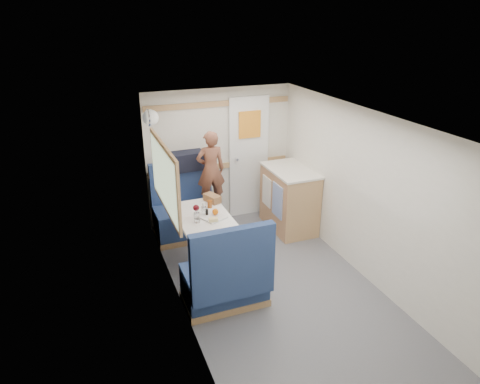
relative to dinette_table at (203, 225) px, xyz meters
name	(u,v)px	position (x,y,z in m)	size (l,w,h in m)	color
floor	(285,299)	(0.65, -1.00, -0.57)	(4.50, 4.50, 0.00)	#515156
ceiling	(294,124)	(0.65, -1.00, 1.43)	(4.50, 4.50, 0.00)	silver
wall_back	(220,156)	(0.65, 1.25, 0.43)	(2.20, 0.02, 2.00)	silver
wall_left	(185,238)	(-0.45, -1.00, 0.43)	(0.02, 4.50, 2.00)	silver
wall_right	(377,203)	(1.75, -1.00, 0.43)	(0.02, 4.50, 2.00)	silver
oak_trim_low	(221,166)	(0.65, 1.23, 0.28)	(2.15, 0.02, 0.08)	#A9754C
oak_trim_high	(219,104)	(0.65, 1.23, 1.21)	(2.15, 0.02, 0.08)	#A9754C
side_window	(164,178)	(-0.43, 0.00, 0.68)	(0.04, 1.30, 0.72)	#9EAD92
rear_door	(249,155)	(1.10, 1.22, 0.41)	(0.62, 0.12, 1.86)	white
dinette_table	(203,225)	(0.00, 0.00, 0.00)	(0.62, 0.92, 0.72)	white
bench_far	(186,216)	(0.00, 0.86, -0.27)	(0.90, 0.59, 1.05)	navy
bench_near	(226,282)	(0.00, -0.86, -0.27)	(0.90, 0.59, 1.05)	navy
ledge	(180,172)	(0.00, 1.12, 0.31)	(0.90, 0.14, 0.04)	#A9754C
dome_light	(150,118)	(-0.39, 0.85, 1.18)	(0.20, 0.20, 0.20)	white
galley_counter	(289,199)	(1.47, 0.55, -0.10)	(0.57, 0.92, 0.92)	#A9754C
person	(211,170)	(0.35, 0.74, 0.43)	(0.40, 0.26, 1.08)	brown
duffel_bag	(185,161)	(0.09, 1.12, 0.46)	(0.54, 0.26, 0.26)	black
tray	(211,216)	(0.07, -0.11, 0.16)	(0.25, 0.33, 0.02)	silver
orange_fruit	(215,212)	(0.13, -0.10, 0.21)	(0.07, 0.07, 0.07)	orange
cheese_block	(213,220)	(0.06, -0.26, 0.19)	(0.10, 0.06, 0.04)	#D6C57B
wine_glass	(196,208)	(-0.09, -0.07, 0.28)	(0.08, 0.08, 0.17)	white
tumbler_left	(197,217)	(-0.12, -0.18, 0.21)	(0.07, 0.07, 0.12)	white
tumbler_right	(204,211)	(0.02, -0.03, 0.21)	(0.07, 0.07, 0.11)	white
beer_glass	(210,204)	(0.14, 0.15, 0.20)	(0.06, 0.06, 0.09)	brown
pepper_grinder	(207,213)	(0.04, -0.07, 0.20)	(0.03, 0.03, 0.09)	black
salt_grinder	(203,206)	(0.06, 0.13, 0.20)	(0.04, 0.04, 0.09)	silver
bread_loaf	(212,198)	(0.22, 0.30, 0.20)	(0.12, 0.23, 0.10)	brown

